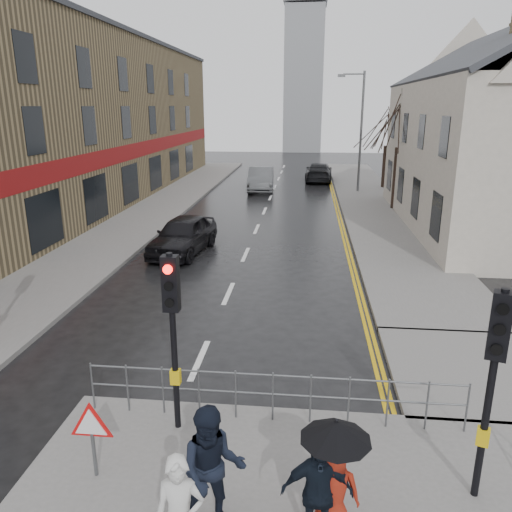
% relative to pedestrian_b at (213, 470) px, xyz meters
% --- Properties ---
extents(ground, '(120.00, 120.00, 0.00)m').
position_rel_pedestrian_b_xyz_m(ground, '(-1.30, 2.03, -1.10)').
color(ground, black).
rests_on(ground, ground).
extents(left_pavement, '(4.00, 44.00, 0.14)m').
position_rel_pedestrian_b_xyz_m(left_pavement, '(-7.80, 25.03, -1.03)').
color(left_pavement, '#605E5B').
rests_on(left_pavement, ground).
extents(right_pavement, '(4.00, 40.00, 0.14)m').
position_rel_pedestrian_b_xyz_m(right_pavement, '(5.20, 27.03, -1.03)').
color(right_pavement, '#605E5B').
rests_on(right_pavement, ground).
extents(pavement_bridge_right, '(4.00, 4.20, 0.14)m').
position_rel_pedestrian_b_xyz_m(pavement_bridge_right, '(5.20, 5.03, -1.03)').
color(pavement_bridge_right, '#605E5B').
rests_on(pavement_bridge_right, ground).
extents(building_left_terrace, '(8.00, 42.00, 10.00)m').
position_rel_pedestrian_b_xyz_m(building_left_terrace, '(-13.30, 24.03, 3.90)').
color(building_left_terrace, olive).
rests_on(building_left_terrace, ground).
extents(building_right_cream, '(9.00, 16.40, 10.10)m').
position_rel_pedestrian_b_xyz_m(building_right_cream, '(10.70, 20.03, 3.68)').
color(building_right_cream, beige).
rests_on(building_right_cream, ground).
extents(church_tower, '(5.00, 5.00, 18.00)m').
position_rel_pedestrian_b_xyz_m(church_tower, '(0.20, 64.03, 7.90)').
color(church_tower, gray).
rests_on(church_tower, ground).
extents(traffic_signal_near_left, '(0.28, 0.27, 3.40)m').
position_rel_pedestrian_b_xyz_m(traffic_signal_near_left, '(-1.10, 2.22, 1.36)').
color(traffic_signal_near_left, black).
rests_on(traffic_signal_near_left, near_pavement).
extents(traffic_signal_near_right, '(0.34, 0.33, 3.40)m').
position_rel_pedestrian_b_xyz_m(traffic_signal_near_right, '(3.90, 1.02, 1.36)').
color(traffic_signal_near_right, black).
rests_on(traffic_signal_near_right, near_pavement).
extents(guard_railing_front, '(7.14, 0.04, 1.00)m').
position_rel_pedestrian_b_xyz_m(guard_railing_front, '(0.65, 2.63, -0.24)').
color(guard_railing_front, '#595B5E').
rests_on(guard_railing_front, near_pavement).
extents(warning_sign, '(0.80, 0.07, 1.35)m').
position_rel_pedestrian_b_xyz_m(warning_sign, '(-2.10, 0.82, -0.06)').
color(warning_sign, '#595B5E').
rests_on(warning_sign, near_pavement).
extents(street_lamp, '(1.83, 0.25, 8.00)m').
position_rel_pedestrian_b_xyz_m(street_lamp, '(4.52, 30.03, 3.60)').
color(street_lamp, '#595B5E').
rests_on(street_lamp, right_pavement).
extents(tree_near, '(2.40, 2.40, 6.58)m').
position_rel_pedestrian_b_xyz_m(tree_near, '(6.20, 24.03, 4.04)').
color(tree_near, '#2F201A').
rests_on(tree_near, right_pavement).
extents(tree_far, '(2.40, 2.40, 5.64)m').
position_rel_pedestrian_b_xyz_m(tree_far, '(6.70, 32.03, 3.32)').
color(tree_far, '#2F201A').
rests_on(tree_far, right_pavement).
extents(pedestrian_b, '(1.06, 0.90, 1.92)m').
position_rel_pedestrian_b_xyz_m(pedestrian_b, '(0.00, 0.00, 0.00)').
color(pedestrian_b, black).
rests_on(pedestrian_b, near_pavement).
extents(pedestrian_with_umbrella, '(0.96, 0.96, 1.86)m').
position_rel_pedestrian_b_xyz_m(pedestrian_with_umbrella, '(1.65, 0.01, 0.11)').
color(pedestrian_with_umbrella, maroon).
rests_on(pedestrian_with_umbrella, near_pavement).
extents(pedestrian_d, '(1.00, 0.48, 1.66)m').
position_rel_pedestrian_b_xyz_m(pedestrian_d, '(1.43, -0.12, -0.13)').
color(pedestrian_d, black).
rests_on(pedestrian_d, near_pavement).
extents(car_parked, '(2.42, 4.72, 1.54)m').
position_rel_pedestrian_b_xyz_m(car_parked, '(-3.91, 14.03, -0.33)').
color(car_parked, black).
rests_on(car_parked, ground).
extents(car_mid, '(2.04, 5.14, 1.66)m').
position_rel_pedestrian_b_xyz_m(car_mid, '(-2.21, 30.32, -0.27)').
color(car_mid, '#4B4D50').
rests_on(car_mid, ground).
extents(car_far, '(2.29, 5.23, 1.50)m').
position_rel_pedestrian_b_xyz_m(car_far, '(2.03, 35.37, -0.35)').
color(car_far, black).
rests_on(car_far, ground).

